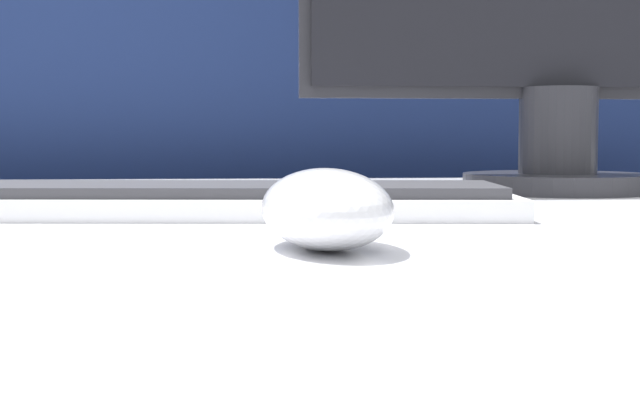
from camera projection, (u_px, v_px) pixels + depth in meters
partition_panel at (228, 243)px, 1.40m from camera, size 5.00×0.03×1.34m
computer_mouse_near at (326, 209)px, 0.47m from camera, size 0.08×0.12×0.04m
keyboard at (221, 200)px, 0.68m from camera, size 0.46×0.18×0.02m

